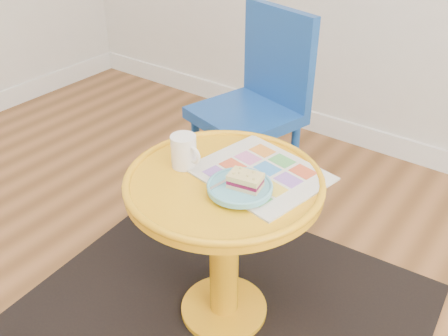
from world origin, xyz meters
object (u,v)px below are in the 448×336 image
Objects in this scene: mug at (184,150)px; plate at (240,188)px; chair at (258,99)px; newspaper at (260,173)px; side_table at (224,222)px.

mug is 0.61× the size of plate.
plate is at bearing -45.57° from chair.
newspaper is 3.22× the size of mug.
mug is 0.22m from plate.
mug is (-0.21, -0.10, 0.05)m from newspaper.
side_table is 1.64× the size of newspaper.
chair reaches higher than plate.
newspaper is at bearing -41.33° from chair.
newspaper reaches higher than side_table.
newspaper is at bearing 93.90° from plate.
chair is at bearing 119.22° from plate.
mug is at bearing -144.51° from newspaper.
newspaper is 0.12m from plate.
mug reaches higher than plate.
side_table is 0.20m from plate.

